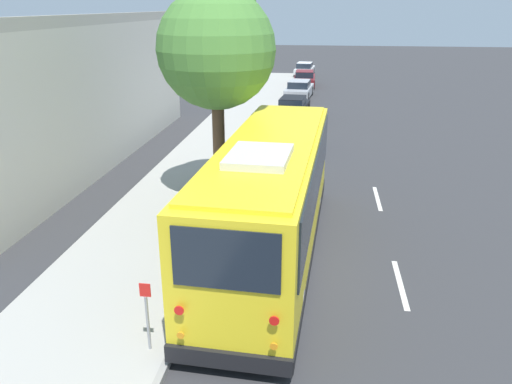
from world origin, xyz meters
The scene contains 15 objects.
ground_plane centered at (0.00, 0.00, 0.00)m, with size 160.00×160.00×0.00m, color #333335.
sidewalk_slab centered at (0.00, 4.09, 0.07)m, with size 80.00×4.07×0.15m, color #A3A099.
curb_strip centered at (0.00, 1.99, 0.07)m, with size 80.00×0.14×0.15m, color gray.
shuttle_bus centered at (1.02, 0.47, 1.87)m, with size 10.34×2.96×3.50m.
parked_sedan_blue centered at (12.22, 0.70, 0.60)m, with size 4.30×1.81×1.30m.
parked_sedan_black centered at (19.20, 0.98, 0.62)m, with size 4.66×2.02×1.33m.
parked_sedan_silver centered at (26.58, 0.94, 0.61)m, with size 4.72×2.08×1.32m.
parked_sedan_maroon centered at (32.39, 0.77, 0.62)m, with size 4.67×1.88×1.33m.
parked_sedan_white centered at (39.07, 1.03, 0.62)m, with size 4.47×1.96×1.32m.
street_tree centered at (5.04, 2.68, 5.49)m, with size 3.87×3.87×7.62m.
sign_post_near centered at (-3.52, 2.41, 0.92)m, with size 0.06×0.22×1.48m.
sign_post_far centered at (-1.97, 2.41, 0.91)m, with size 0.06×0.22×1.48m.
building_backdrop centered at (9.01, 12.47, 2.94)m, with size 19.51×8.94×6.27m.
lane_stripe_mid centered at (-0.09, -2.94, 0.00)m, with size 2.40×0.14×0.01m, color silver.
lane_stripe_ahead centered at (5.91, -2.94, 0.00)m, with size 2.40×0.14×0.01m, color silver.
Camera 1 is at (-11.40, -0.76, 6.58)m, focal length 35.00 mm.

